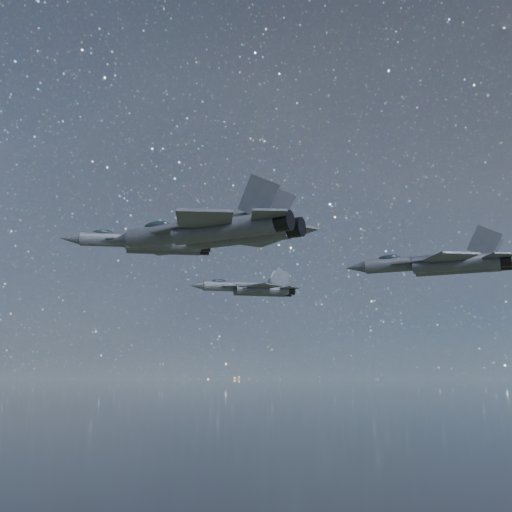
# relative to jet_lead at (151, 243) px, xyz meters

# --- Properties ---
(jet_lead) EXTENTS (19.76, 13.15, 5.02)m
(jet_lead) POSITION_rel_jet_lead_xyz_m (0.00, 0.00, 0.00)
(jet_lead) COLOR #353943
(jet_left) EXTENTS (15.52, 10.20, 3.99)m
(jet_left) POSITION_rel_jet_lead_xyz_m (10.69, 12.23, -4.43)
(jet_left) COLOR #353943
(jet_right) EXTENTS (19.94, 13.51, 5.02)m
(jet_right) POSITION_rel_jet_lead_xyz_m (15.05, -23.33, -4.83)
(jet_right) COLOR #353943
(jet_slot) EXTENTS (19.72, 13.55, 4.95)m
(jet_slot) POSITION_rel_jet_lead_xyz_m (35.64, -0.12, -4.09)
(jet_slot) COLOR #353943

